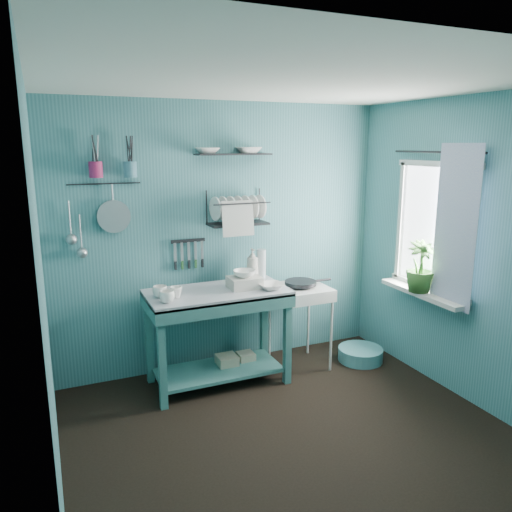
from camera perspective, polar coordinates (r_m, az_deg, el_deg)
name	(u,v)px	position (r m, az deg, el deg)	size (l,w,h in m)	color
floor	(296,439)	(3.91, 4.58, -20.14)	(3.20, 3.20, 0.00)	black
ceiling	(303,81)	(3.31, 5.38, 19.28)	(3.20, 3.20, 0.00)	silver
wall_back	(224,238)	(4.74, -3.69, 2.12)	(3.20, 3.20, 0.00)	#396F75
wall_front	(473,361)	(2.27, 23.58, -10.91)	(3.20, 3.20, 0.00)	#396F75
wall_left	(44,304)	(3.01, -23.03, -5.09)	(3.00, 3.00, 0.00)	#396F75
wall_right	(475,254)	(4.38, 23.72, 0.17)	(3.00, 3.00, 0.00)	#396F75
work_counter	(218,337)	(4.51, -4.37, -9.24)	(1.23, 0.61, 0.87)	#336C69
mug_left	(167,297)	(4.08, -10.13, -4.60)	(0.12, 0.12, 0.10)	white
mug_mid	(176,292)	(4.20, -9.13, -4.11)	(0.10, 0.10, 0.09)	white
mug_right	(160,292)	(4.23, -10.91, -4.03)	(0.12, 0.12, 0.10)	white
wash_tub	(244,282)	(4.42, -1.33, -3.03)	(0.28, 0.22, 0.10)	#B9B3A9
tub_bowl	(244,274)	(4.40, -1.33, -2.02)	(0.20, 0.20, 0.06)	white
soap_bottle	(252,264)	(4.66, -0.42, -0.96)	(0.12, 0.12, 0.30)	#B9B3A9
water_bottle	(261,264)	(4.72, 0.60, -0.90)	(0.09, 0.09, 0.28)	#AFBDC3
counter_bowl	(271,286)	(4.39, 1.74, -3.47)	(0.22, 0.22, 0.05)	white
hotplate_stand	(300,326)	(4.87, 5.01, -8.02)	(0.50, 0.50, 0.80)	silver
frying_pan	(301,283)	(4.73, 5.11, -3.07)	(0.30, 0.30, 0.04)	black
knife_strip	(188,241)	(4.60, -7.77, 1.74)	(0.32, 0.02, 0.03)	black
dish_rack	(238,208)	(4.61, -2.08, 5.54)	(0.55, 0.24, 0.32)	black
upper_shelf	(234,154)	(4.59, -2.58, 11.54)	(0.70, 0.18, 0.01)	black
shelf_bowl_left	(208,153)	(4.51, -5.56, 11.60)	(0.21, 0.21, 0.05)	white
shelf_bowl_right	(249,154)	(4.65, -0.83, 11.54)	(0.23, 0.23, 0.06)	white
utensil_cup_magenta	(96,170)	(4.33, -17.84, 9.38)	(0.11, 0.11, 0.13)	#A01D4F
utensil_cup_teal	(130,169)	(4.37, -14.18, 9.58)	(0.11, 0.11, 0.13)	teal
colander	(114,216)	(4.41, -15.93, 4.37)	(0.28, 0.28, 0.03)	#9EA2A6
ladle_outer	(70,219)	(4.39, -20.53, 4.01)	(0.01, 0.01, 0.30)	#9EA2A6
ladle_inner	(80,233)	(4.41, -19.43, 2.55)	(0.01, 0.01, 0.30)	#9EA2A6
hook_rail	(104,184)	(4.40, -16.96, 7.91)	(0.01, 0.01, 0.60)	black
window_glass	(435,228)	(4.65, 19.73, 3.07)	(1.10, 1.10, 0.00)	white
windowsill	(422,293)	(4.72, 18.44, -4.06)	(0.16, 0.95, 0.04)	silver
curtain	(455,228)	(4.39, 21.81, 3.03)	(1.35, 1.35, 0.00)	silver
curtain_rod	(436,152)	(4.56, 19.92, 11.11)	(0.02, 0.02, 1.05)	black
potted_plant	(420,267)	(4.64, 18.27, -1.15)	(0.26, 0.26, 0.46)	#366829
storage_tin_large	(227,367)	(4.72, -3.33, -12.52)	(0.18, 0.18, 0.22)	gray
storage_tin_small	(246,363)	(4.81, -1.17, -12.10)	(0.15, 0.15, 0.20)	gray
floor_basin	(360,354)	(5.18, 11.84, -10.93)	(0.44, 0.44, 0.13)	teal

